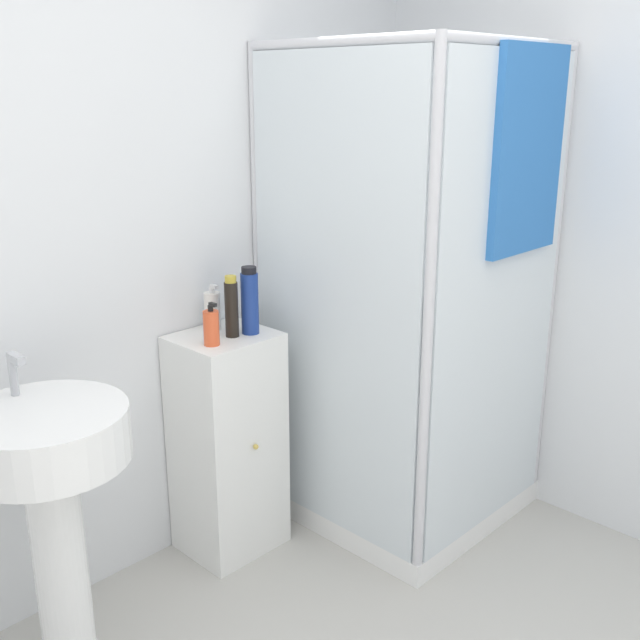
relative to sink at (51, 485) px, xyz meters
name	(u,v)px	position (x,y,z in m)	size (l,w,h in m)	color
wall_back	(50,245)	(0.25, 0.37, 0.60)	(6.40, 0.06, 2.50)	silver
shower_enclosure	(411,395)	(1.44, -0.18, -0.11)	(0.86, 0.89, 1.89)	white
vanity_cabinet	(228,443)	(0.78, 0.19, -0.22)	(0.35, 0.33, 0.87)	white
sink	(51,485)	(0.00, 0.00, 0.00)	(0.46, 0.46, 1.01)	white
soap_dispenser	(211,327)	(0.69, 0.13, 0.28)	(0.05, 0.06, 0.15)	#E5562D
shampoo_bottle_tall_black	(231,307)	(0.80, 0.15, 0.32)	(0.05, 0.05, 0.22)	black
shampoo_bottle_blue	(250,301)	(0.87, 0.13, 0.34)	(0.06, 0.06, 0.25)	navy
lotion_bottle_white	(213,311)	(0.80, 0.26, 0.29)	(0.06, 0.06, 0.17)	white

